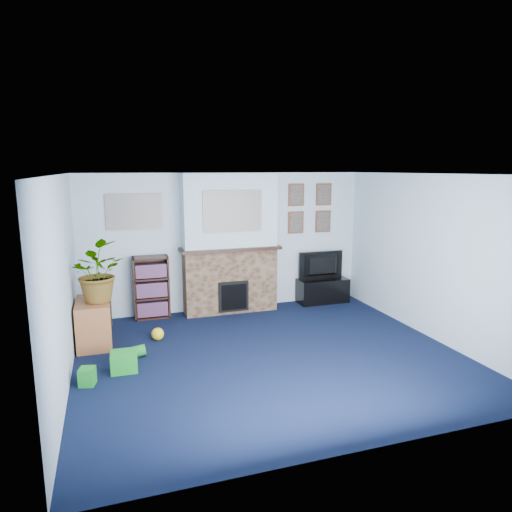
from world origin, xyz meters
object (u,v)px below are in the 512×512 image
object	(u,v)px
tv_stand	(323,290)
television	(323,266)
sideboard	(94,320)
bookshelf	(151,289)

from	to	relation	value
tv_stand	television	xyz separation A→B (m)	(0.00, 0.02, 0.47)
television	sideboard	xyz separation A→B (m)	(-4.02, -0.89, -0.35)
tv_stand	sideboard	bearing A→B (deg)	-167.77
tv_stand	sideboard	distance (m)	4.12
television	bookshelf	bearing A→B (deg)	-0.80
tv_stand	bookshelf	xyz separation A→B (m)	(-3.12, 0.08, 0.28)
tv_stand	bookshelf	size ratio (longest dim) A/B	0.90
tv_stand	bookshelf	world-z (taller)	bookshelf
bookshelf	sideboard	size ratio (longest dim) A/B	1.27
bookshelf	sideboard	bearing A→B (deg)	-133.40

